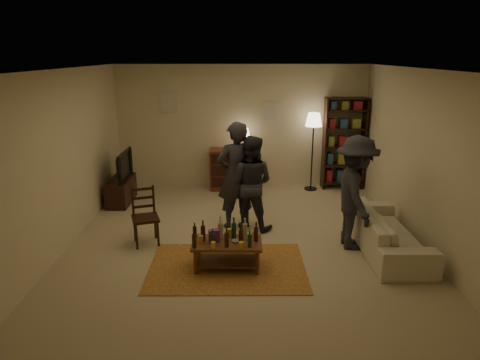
{
  "coord_description": "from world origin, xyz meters",
  "views": [
    {
      "loc": [
        -0.08,
        -6.44,
        2.92
      ],
      "look_at": [
        -0.05,
        0.1,
        0.98
      ],
      "focal_mm": 32.0,
      "sensor_mm": 36.0,
      "label": 1
    }
  ],
  "objects_px": {
    "dresser": "(233,168)",
    "bookshelf": "(344,143)",
    "person_left": "(236,176)",
    "floor_lamp": "(314,125)",
    "sofa": "(387,231)",
    "person_by_sofa": "(355,193)",
    "person_right": "(251,183)",
    "coffee_table": "(226,243)",
    "dining_chair": "(145,214)",
    "tv_stand": "(121,184)"
  },
  "relations": [
    {
      "from": "tv_stand",
      "to": "dining_chair",
      "type": "bearing_deg",
      "value": -65.21
    },
    {
      "from": "tv_stand",
      "to": "person_right",
      "type": "height_order",
      "value": "person_right"
    },
    {
      "from": "floor_lamp",
      "to": "sofa",
      "type": "relative_size",
      "value": 0.82
    },
    {
      "from": "coffee_table",
      "to": "person_left",
      "type": "relative_size",
      "value": 0.53
    },
    {
      "from": "person_left",
      "to": "person_by_sofa",
      "type": "height_order",
      "value": "person_left"
    },
    {
      "from": "dresser",
      "to": "bookshelf",
      "type": "xyz_separation_m",
      "value": [
        2.44,
        0.07,
        0.56
      ]
    },
    {
      "from": "person_right",
      "to": "floor_lamp",
      "type": "bearing_deg",
      "value": -102.81
    },
    {
      "from": "person_left",
      "to": "floor_lamp",
      "type": "bearing_deg",
      "value": -147.72
    },
    {
      "from": "person_left",
      "to": "person_by_sofa",
      "type": "xyz_separation_m",
      "value": [
        1.82,
        -0.81,
        -0.04
      ]
    },
    {
      "from": "sofa",
      "to": "person_left",
      "type": "bearing_deg",
      "value": 68.34
    },
    {
      "from": "coffee_table",
      "to": "bookshelf",
      "type": "relative_size",
      "value": 0.49
    },
    {
      "from": "bookshelf",
      "to": "coffee_table",
      "type": "bearing_deg",
      "value": -123.63
    },
    {
      "from": "person_right",
      "to": "sofa",
      "type": "bearing_deg",
      "value": 177.24
    },
    {
      "from": "coffee_table",
      "to": "dining_chair",
      "type": "relative_size",
      "value": 1.05
    },
    {
      "from": "floor_lamp",
      "to": "person_right",
      "type": "distance_m",
      "value": 2.67
    },
    {
      "from": "dresser",
      "to": "bookshelf",
      "type": "distance_m",
      "value": 2.5
    },
    {
      "from": "dining_chair",
      "to": "bookshelf",
      "type": "distance_m",
      "value": 4.81
    },
    {
      "from": "tv_stand",
      "to": "bookshelf",
      "type": "bearing_deg",
      "value": 11.8
    },
    {
      "from": "dining_chair",
      "to": "floor_lamp",
      "type": "height_order",
      "value": "floor_lamp"
    },
    {
      "from": "person_left",
      "to": "dining_chair",
      "type": "bearing_deg",
      "value": 4.31
    },
    {
      "from": "person_left",
      "to": "person_right",
      "type": "distance_m",
      "value": 0.28
    },
    {
      "from": "tv_stand",
      "to": "dresser",
      "type": "bearing_deg",
      "value": 22.07
    },
    {
      "from": "bookshelf",
      "to": "person_right",
      "type": "distance_m",
      "value": 3.14
    },
    {
      "from": "dresser",
      "to": "bookshelf",
      "type": "height_order",
      "value": "bookshelf"
    },
    {
      "from": "coffee_table",
      "to": "person_by_sofa",
      "type": "relative_size",
      "value": 0.56
    },
    {
      "from": "coffee_table",
      "to": "person_right",
      "type": "bearing_deg",
      "value": 75.35
    },
    {
      "from": "bookshelf",
      "to": "person_left",
      "type": "xyz_separation_m",
      "value": [
        -2.36,
        -2.26,
        -0.11
      ]
    },
    {
      "from": "person_right",
      "to": "person_by_sofa",
      "type": "distance_m",
      "value": 1.75
    },
    {
      "from": "tv_stand",
      "to": "floor_lamp",
      "type": "bearing_deg",
      "value": 12.05
    },
    {
      "from": "dresser",
      "to": "person_left",
      "type": "xyz_separation_m",
      "value": [
        0.07,
        -2.19,
        0.45
      ]
    },
    {
      "from": "sofa",
      "to": "person_left",
      "type": "distance_m",
      "value": 2.57
    },
    {
      "from": "bookshelf",
      "to": "sofa",
      "type": "relative_size",
      "value": 0.97
    },
    {
      "from": "dresser",
      "to": "bookshelf",
      "type": "bearing_deg",
      "value": 1.57
    },
    {
      "from": "bookshelf",
      "to": "person_by_sofa",
      "type": "xyz_separation_m",
      "value": [
        -0.55,
        -3.07,
        -0.15
      ]
    },
    {
      "from": "tv_stand",
      "to": "sofa",
      "type": "distance_m",
      "value": 5.14
    },
    {
      "from": "dining_chair",
      "to": "person_left",
      "type": "height_order",
      "value": "person_left"
    },
    {
      "from": "dining_chair",
      "to": "person_right",
      "type": "distance_m",
      "value": 1.82
    },
    {
      "from": "bookshelf",
      "to": "floor_lamp",
      "type": "height_order",
      "value": "bookshelf"
    },
    {
      "from": "bookshelf",
      "to": "person_left",
      "type": "bearing_deg",
      "value": -136.31
    },
    {
      "from": "bookshelf",
      "to": "floor_lamp",
      "type": "relative_size",
      "value": 1.18
    },
    {
      "from": "person_right",
      "to": "dresser",
      "type": "bearing_deg",
      "value": -61.71
    },
    {
      "from": "dining_chair",
      "to": "dresser",
      "type": "height_order",
      "value": "dresser"
    },
    {
      "from": "coffee_table",
      "to": "person_by_sofa",
      "type": "distance_m",
      "value": 2.13
    },
    {
      "from": "person_left",
      "to": "sofa",
      "type": "bearing_deg",
      "value": 138.52
    },
    {
      "from": "tv_stand",
      "to": "person_by_sofa",
      "type": "relative_size",
      "value": 0.6
    },
    {
      "from": "person_left",
      "to": "dresser",
      "type": "bearing_deg",
      "value": -107.91
    },
    {
      "from": "floor_lamp",
      "to": "person_right",
      "type": "relative_size",
      "value": 1.05
    },
    {
      "from": "sofa",
      "to": "person_right",
      "type": "xyz_separation_m",
      "value": [
        -2.07,
        0.87,
        0.51
      ]
    },
    {
      "from": "dresser",
      "to": "person_right",
      "type": "height_order",
      "value": "person_right"
    },
    {
      "from": "person_right",
      "to": "coffee_table",
      "type": "bearing_deg",
      "value": 95.48
    }
  ]
}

